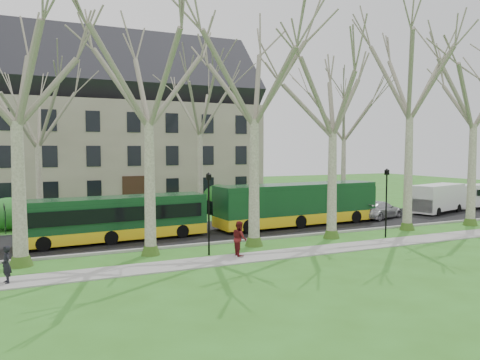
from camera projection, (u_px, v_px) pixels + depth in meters
The scene contains 16 objects.
ground at pixel (296, 242), 28.22m from camera, with size 120.00×120.00×0.00m, color #336E1F.
sidewalk at pixel (320, 250), 25.95m from camera, with size 70.00×2.00×0.06m, color gray.
road at pixel (256, 228), 33.22m from camera, with size 80.00×8.00×0.06m, color black.
curb at pixel (284, 237), 29.58m from camera, with size 80.00×0.25×0.14m, color #A5A39E.
building at pixel (122, 125), 47.04m from camera, with size 26.50×12.20×16.00m.
tree_row_verge at pixel (295, 126), 28.03m from camera, with size 49.00×7.00×14.00m.
tree_row_far at pixel (211, 144), 37.27m from camera, with size 33.00×7.00×12.00m.
lamp_row at pixel (306, 202), 27.14m from camera, with size 36.22×0.22×4.30m.
hedges at pixel (161, 204), 38.97m from camera, with size 30.60×8.60×2.00m.
bus_lead at pixel (116, 218), 28.31m from camera, with size 11.08×2.31×2.77m, color #113D1D, non-canonical shape.
bus_follow at pixel (298, 204), 34.04m from camera, with size 12.58×2.62×3.14m, color #113D1D, non-canonical shape.
sedan at pixel (379, 210), 37.52m from camera, with size 1.97×4.84×1.40m, color silver.
van_a at pixel (438, 199), 40.65m from camera, with size 5.67×2.06×2.48m, color silver, non-canonical shape.
van_b at pixel (477, 197), 43.52m from camera, with size 5.18×1.88×2.26m, color silver, non-canonical shape.
pedestrian_a at pixel (6, 264), 19.44m from camera, with size 0.57×0.37×1.56m, color black.
pedestrian_b at pixel (239, 238), 24.43m from camera, with size 0.88×0.69×1.82m, color #5C1517.
Camera 1 is at (-14.59, -24.03, 5.66)m, focal length 35.00 mm.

